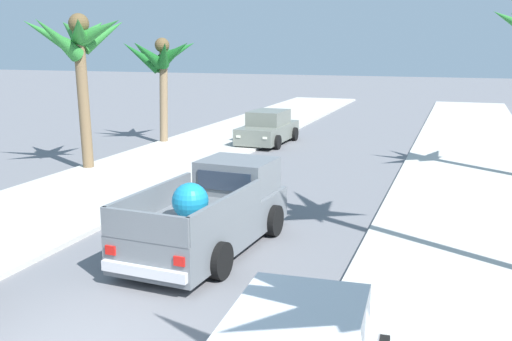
{
  "coord_description": "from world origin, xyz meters",
  "views": [
    {
      "loc": [
        5.15,
        -6.66,
        4.57
      ],
      "look_at": [
        -0.02,
        8.11,
        1.2
      ],
      "focal_mm": 41.39,
      "sensor_mm": 36.0,
      "label": 1
    }
  ],
  "objects_px": {
    "car_right_near": "(268,128)",
    "palm_tree_left_mid": "(160,58)",
    "palm_tree_left_back": "(79,43)",
    "pickup_truck": "(212,214)"
  },
  "relations": [
    {
      "from": "pickup_truck",
      "to": "car_right_near",
      "type": "xyz_separation_m",
      "value": [
        -3.29,
        14.08,
        -0.08
      ]
    },
    {
      "from": "pickup_truck",
      "to": "car_right_near",
      "type": "height_order",
      "value": "pickup_truck"
    },
    {
      "from": "palm_tree_left_mid",
      "to": "palm_tree_left_back",
      "type": "height_order",
      "value": "palm_tree_left_back"
    },
    {
      "from": "palm_tree_left_back",
      "to": "pickup_truck",
      "type": "bearing_deg",
      "value": -38.56
    },
    {
      "from": "pickup_truck",
      "to": "car_right_near",
      "type": "distance_m",
      "value": 14.46
    },
    {
      "from": "car_right_near",
      "to": "palm_tree_left_back",
      "type": "relative_size",
      "value": 0.76
    },
    {
      "from": "pickup_truck",
      "to": "palm_tree_left_back",
      "type": "relative_size",
      "value": 0.94
    },
    {
      "from": "pickup_truck",
      "to": "palm_tree_left_back",
      "type": "distance_m",
      "value": 10.57
    },
    {
      "from": "pickup_truck",
      "to": "palm_tree_left_mid",
      "type": "relative_size",
      "value": 1.09
    },
    {
      "from": "car_right_near",
      "to": "palm_tree_left_mid",
      "type": "height_order",
      "value": "palm_tree_left_mid"
    }
  ]
}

